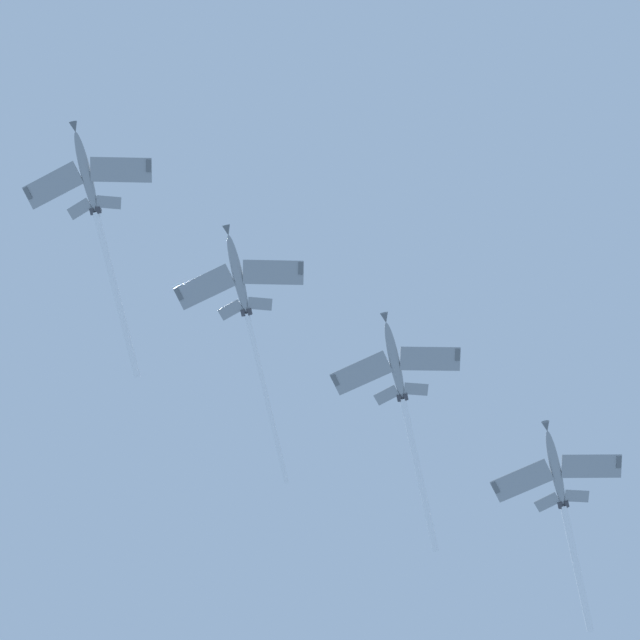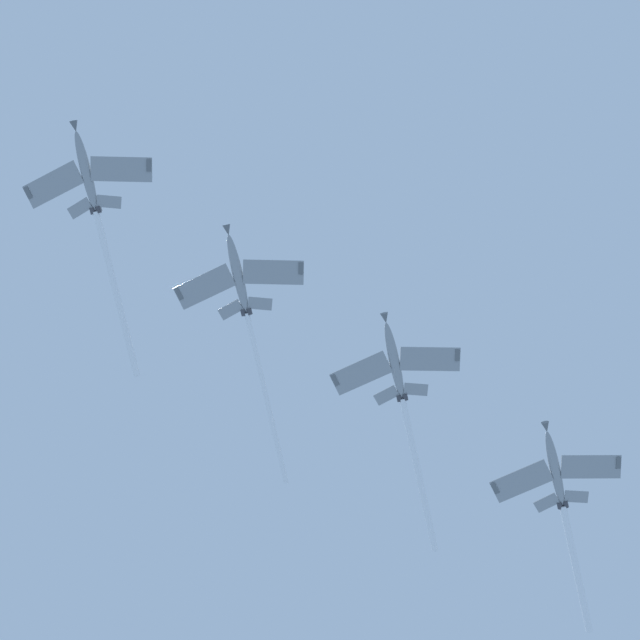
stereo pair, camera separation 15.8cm
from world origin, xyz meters
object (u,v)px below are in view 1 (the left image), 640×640
at_px(jet_third, 403,402).
at_px(jet_fourth, 563,504).
at_px(jet_second, 246,309).
at_px(jet_lead, 97,218).

xyz_separation_m(jet_third, jet_fourth, (-28.34, 0.28, -6.00)).
bearing_deg(jet_fourth, jet_third, -0.57).
bearing_deg(jet_second, jet_lead, -1.23).
distance_m(jet_lead, jet_second, 25.88).
xyz_separation_m(jet_second, jet_third, (-27.34, 0.74, -4.39)).
relative_size(jet_third, jet_fourth, 1.12).
bearing_deg(jet_fourth, jet_second, -1.05).
bearing_deg(jet_lead, jet_third, 178.61).
relative_size(jet_second, jet_fourth, 1.17).
relative_size(jet_second, jet_third, 1.05).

